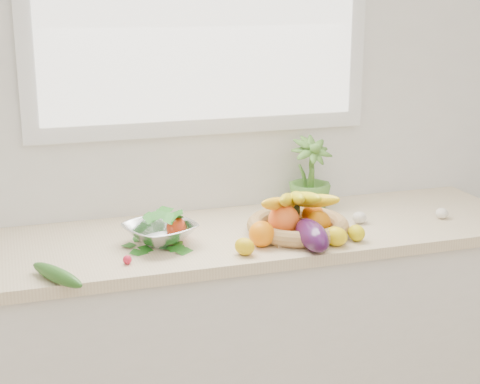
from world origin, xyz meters
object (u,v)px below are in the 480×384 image
object	(u,v)px
apple	(177,228)
fruit_basket	(297,220)
cucumber	(57,275)
colander_with_spinach	(160,228)
potted_herb	(310,176)
eggplant	(312,235)

from	to	relation	value
apple	fruit_basket	size ratio (longest dim) A/B	0.17
cucumber	colander_with_spinach	bearing A→B (deg)	32.56
apple	fruit_basket	xyz separation A→B (m)	(0.41, -0.08, 0.02)
potted_herb	fruit_basket	size ratio (longest dim) A/B	0.70
eggplant	fruit_basket	xyz separation A→B (m)	(0.01, 0.15, 0.01)
cucumber	potted_herb	bearing A→B (deg)	25.14
potted_herb	apple	bearing A→B (deg)	-161.47
cucumber	fruit_basket	bearing A→B (deg)	12.99
potted_herb	eggplant	bearing A→B (deg)	-112.02
eggplant	fruit_basket	distance (m)	0.15
cucumber	fruit_basket	world-z (taller)	fruit_basket
apple	potted_herb	size ratio (longest dim) A/B	0.25
apple	eggplant	xyz separation A→B (m)	(0.40, -0.24, 0.01)
eggplant	fruit_basket	size ratio (longest dim) A/B	0.54
cucumber	potted_herb	size ratio (longest dim) A/B	0.82
apple	cucumber	world-z (taller)	apple
fruit_basket	colander_with_spinach	world-z (taller)	fruit_basket
apple	eggplant	world-z (taller)	eggplant
apple	potted_herb	xyz separation A→B (m)	(0.57, 0.19, 0.09)
cucumber	colander_with_spinach	distance (m)	0.42
apple	fruit_basket	bearing A→B (deg)	-11.52
colander_with_spinach	cucumber	bearing A→B (deg)	-147.44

